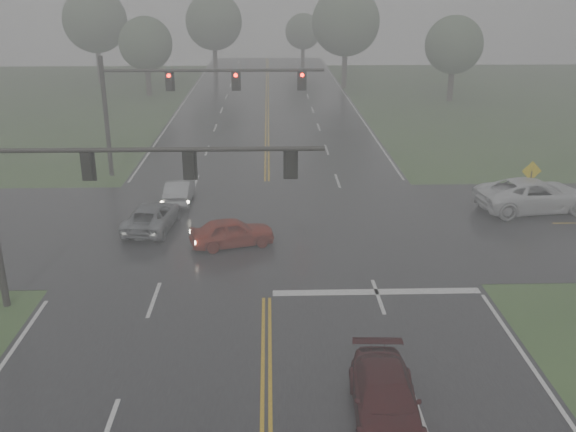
{
  "coord_description": "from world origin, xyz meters",
  "views": [
    {
      "loc": [
        0.17,
        -9.01,
        11.96
      ],
      "look_at": [
        0.92,
        16.0,
        2.79
      ],
      "focal_mm": 40.0,
      "sensor_mm": 36.0,
      "label": 1
    }
  ],
  "objects_px": {
    "sedan_red": "(233,246)",
    "signal_gantry_far": "(173,92)",
    "sedan_silver": "(180,202)",
    "car_grey": "(153,229)",
    "sedan_maroon": "(384,418)",
    "signal_gantry_near": "(92,184)",
    "pickup_white": "(532,210)"
  },
  "relations": [
    {
      "from": "sedan_red",
      "to": "signal_gantry_far",
      "type": "xyz_separation_m",
      "value": [
        -4.21,
        12.26,
        5.38
      ]
    },
    {
      "from": "sedan_silver",
      "to": "car_grey",
      "type": "distance_m",
      "value": 4.31
    },
    {
      "from": "car_grey",
      "to": "signal_gantry_far",
      "type": "bearing_deg",
      "value": -83.61
    },
    {
      "from": "sedan_red",
      "to": "car_grey",
      "type": "height_order",
      "value": "sedan_red"
    },
    {
      "from": "sedan_maroon",
      "to": "car_grey",
      "type": "bearing_deg",
      "value": 123.63
    },
    {
      "from": "sedan_maroon",
      "to": "sedan_silver",
      "type": "relative_size",
      "value": 1.17
    },
    {
      "from": "signal_gantry_near",
      "to": "signal_gantry_far",
      "type": "relative_size",
      "value": 0.89
    },
    {
      "from": "sedan_maroon",
      "to": "sedan_silver",
      "type": "height_order",
      "value": "sedan_maroon"
    },
    {
      "from": "sedan_silver",
      "to": "pickup_white",
      "type": "relative_size",
      "value": 0.62
    },
    {
      "from": "sedan_silver",
      "to": "car_grey",
      "type": "relative_size",
      "value": 0.84
    },
    {
      "from": "sedan_red",
      "to": "signal_gantry_near",
      "type": "bearing_deg",
      "value": 125.06
    },
    {
      "from": "sedan_red",
      "to": "car_grey",
      "type": "relative_size",
      "value": 0.85
    },
    {
      "from": "sedan_red",
      "to": "sedan_silver",
      "type": "bearing_deg",
      "value": 11.32
    },
    {
      "from": "sedan_maroon",
      "to": "car_grey",
      "type": "relative_size",
      "value": 0.99
    },
    {
      "from": "car_grey",
      "to": "sedan_silver",
      "type": "bearing_deg",
      "value": -94.99
    },
    {
      "from": "pickup_white",
      "to": "signal_gantry_far",
      "type": "xyz_separation_m",
      "value": [
        -20.61,
        7.7,
        5.38
      ]
    },
    {
      "from": "sedan_silver",
      "to": "car_grey",
      "type": "bearing_deg",
      "value": 78.38
    },
    {
      "from": "pickup_white",
      "to": "signal_gantry_near",
      "type": "height_order",
      "value": "signal_gantry_near"
    },
    {
      "from": "sedan_maroon",
      "to": "sedan_red",
      "type": "bearing_deg",
      "value": 113.79
    },
    {
      "from": "signal_gantry_near",
      "to": "signal_gantry_far",
      "type": "xyz_separation_m",
      "value": [
        0.51,
        18.04,
        0.43
      ]
    },
    {
      "from": "sedan_maroon",
      "to": "pickup_white",
      "type": "xyz_separation_m",
      "value": [
        11.33,
        17.7,
        0.0
      ]
    },
    {
      "from": "sedan_maroon",
      "to": "car_grey",
      "type": "distance_m",
      "value": 18.07
    },
    {
      "from": "sedan_silver",
      "to": "signal_gantry_near",
      "type": "relative_size",
      "value": 0.32
    },
    {
      "from": "sedan_maroon",
      "to": "signal_gantry_far",
      "type": "height_order",
      "value": "signal_gantry_far"
    },
    {
      "from": "car_grey",
      "to": "signal_gantry_far",
      "type": "xyz_separation_m",
      "value": [
        0.01,
        9.91,
        5.38
      ]
    },
    {
      "from": "sedan_maroon",
      "to": "sedan_red",
      "type": "xyz_separation_m",
      "value": [
        -5.08,
        13.14,
        0.0
      ]
    },
    {
      "from": "signal_gantry_far",
      "to": "sedan_silver",
      "type": "bearing_deg",
      "value": -81.55
    },
    {
      "from": "sedan_maroon",
      "to": "sedan_red",
      "type": "height_order",
      "value": "sedan_red"
    },
    {
      "from": "sedan_red",
      "to": "car_grey",
      "type": "xyz_separation_m",
      "value": [
        -4.22,
        2.35,
        0.0
      ]
    },
    {
      "from": "signal_gantry_near",
      "to": "sedan_maroon",
      "type": "bearing_deg",
      "value": -36.93
    },
    {
      "from": "signal_gantry_near",
      "to": "sedan_red",
      "type": "bearing_deg",
      "value": 50.81
    },
    {
      "from": "sedan_red",
      "to": "pickup_white",
      "type": "bearing_deg",
      "value": -90.23
    }
  ]
}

